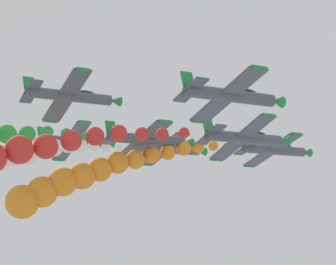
# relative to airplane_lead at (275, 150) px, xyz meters

# --- Properties ---
(airplane_lead) EXTENTS (9.17, 10.35, 3.49)m
(airplane_lead) POSITION_rel_airplane_lead_xyz_m (0.00, 0.00, 0.00)
(airplane_lead) COLOR #474C56
(smoke_trail_lead) EXTENTS (4.93, 24.84, 8.73)m
(smoke_trail_lead) POSITION_rel_airplane_lead_xyz_m (-1.71, -24.26, -4.21)
(smoke_trail_lead) COLOR orange
(airplane_left_inner) EXTENTS (9.17, 10.35, 3.49)m
(airplane_left_inner) POSITION_rel_airplane_lead_xyz_m (-8.81, -9.57, 0.44)
(airplane_left_inner) COLOR #474C56
(smoke_trail_left_inner) EXTENTS (4.93, 20.07, 5.59)m
(smoke_trail_left_inner) POSITION_rel_airplane_lead_xyz_m (-7.05, -30.10, -1.86)
(smoke_trail_left_inner) COLOR white
(airplane_right_inner) EXTENTS (9.00, 10.35, 3.92)m
(airplane_right_inner) POSITION_rel_airplane_lead_xyz_m (7.75, -10.45, -0.14)
(airplane_right_inner) COLOR #474C56
(smoke_trail_right_inner) EXTENTS (2.54, 19.77, 5.07)m
(smoke_trail_right_inner) POSITION_rel_airplane_lead_xyz_m (7.71, -31.20, -2.30)
(smoke_trail_right_inner) COLOR red
(airplane_left_outer) EXTENTS (9.23, 10.35, 3.40)m
(airplane_left_outer) POSITION_rel_airplane_lead_xyz_m (-0.42, -17.05, 0.19)
(airplane_left_outer) COLOR #474C56
(airplane_right_outer) EXTENTS (8.79, 10.35, 4.43)m
(airplane_right_outer) POSITION_rel_airplane_lead_xyz_m (-17.25, -18.32, 1.77)
(airplane_right_outer) COLOR #474C56
(airplane_trailing) EXTENTS (9.13, 10.35, 3.54)m
(airplane_trailing) POSITION_rel_airplane_lead_xyz_m (15.39, -17.78, 2.09)
(airplane_trailing) COLOR #474C56
(airplane_high_slot) EXTENTS (8.85, 10.35, 4.29)m
(airplane_high_slot) POSITION_rel_airplane_lead_xyz_m (-1.09, -25.60, 4.07)
(airplane_high_slot) COLOR #474C56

